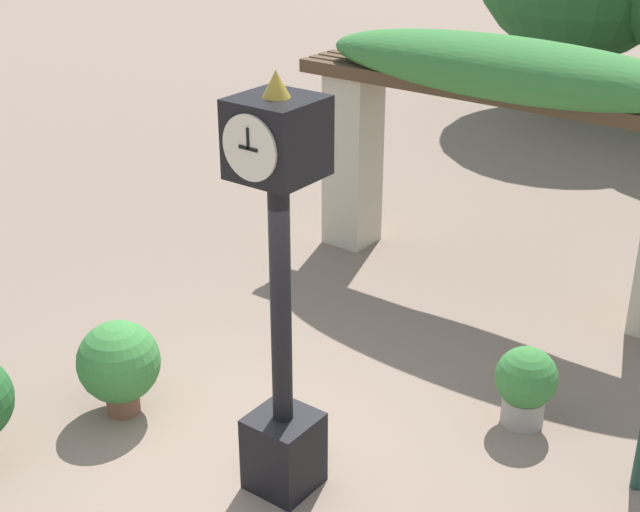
{
  "coord_description": "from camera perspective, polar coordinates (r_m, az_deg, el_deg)",
  "views": [
    {
      "loc": [
        4.18,
        -4.58,
        4.89
      ],
      "look_at": [
        0.37,
        0.54,
        1.93
      ],
      "focal_mm": 50.0,
      "sensor_mm": 36.0,
      "label": 1
    }
  ],
  "objects": [
    {
      "name": "pergola",
      "position": [
        10.36,
        11.77,
        9.42
      ],
      "size": [
        5.32,
        1.18,
        2.97
      ],
      "color": "#BCB299",
      "rests_on": "ground"
    },
    {
      "name": "pedestal_clock",
      "position": [
        6.76,
        -2.54,
        -2.71
      ],
      "size": [
        0.57,
        0.62,
        3.5
      ],
      "color": "black",
      "rests_on": "ground"
    },
    {
      "name": "potted_plant_far_left",
      "position": [
        8.39,
        13.02,
        -7.96
      ],
      "size": [
        0.57,
        0.57,
        0.78
      ],
      "color": "gray",
      "rests_on": "ground"
    },
    {
      "name": "ground_plane",
      "position": [
        7.9,
        -4.59,
        -13.45
      ],
      "size": [
        60.0,
        60.0,
        0.0
      ],
      "primitive_type": "plane",
      "color": "#7F6B5B"
    },
    {
      "name": "potted_plant_near_right",
      "position": [
        8.49,
        -12.74,
        -6.74
      ],
      "size": [
        0.77,
        0.77,
        0.93
      ],
      "color": "brown",
      "rests_on": "ground"
    }
  ]
}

